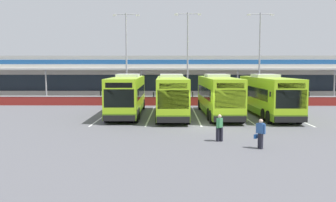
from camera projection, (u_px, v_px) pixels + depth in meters
name	position (u px, v px, depth m)	size (l,w,h in m)	color
ground_plane	(201.00, 126.00, 26.81)	(200.00, 200.00, 0.00)	#56565B
terminal_building	(187.00, 77.00, 53.32)	(70.00, 13.00, 6.00)	beige
red_barrier_wall	(191.00, 101.00, 41.20)	(60.00, 0.40, 1.10)	maroon
coach_bus_leftmost	(127.00, 96.00, 32.96)	(3.10, 12.21, 3.78)	#9ED11E
coach_bus_left_centre	(172.00, 96.00, 32.13)	(3.10, 12.21, 3.78)	#9ED11E
coach_bus_centre	(218.00, 96.00, 32.46)	(3.10, 12.21, 3.78)	#9ED11E
coach_bus_right_centre	(268.00, 96.00, 32.29)	(3.10, 12.21, 3.78)	#9ED11E
bay_stripe_far_west	(105.00, 115.00, 32.90)	(0.14, 13.00, 0.01)	silver
bay_stripe_west	(151.00, 115.00, 32.84)	(0.14, 13.00, 0.01)	silver
bay_stripe_mid_west	(196.00, 115.00, 32.79)	(0.14, 13.00, 0.01)	silver
bay_stripe_centre	(242.00, 115.00, 32.73)	(0.14, 13.00, 0.01)	silver
bay_stripe_mid_east	(287.00, 115.00, 32.68)	(0.14, 13.00, 0.01)	silver
pedestrian_with_handbag	(260.00, 133.00, 19.23)	(0.57, 0.57, 1.62)	black
pedestrian_child	(220.00, 127.00, 21.12)	(0.43, 0.46, 1.62)	black
lamp_post_west	(126.00, 52.00, 43.72)	(3.24, 0.28, 11.00)	#9E9EA3
lamp_post_centre	(188.00, 52.00, 43.18)	(3.24, 0.28, 11.00)	#9E9EA3
lamp_post_east	(260.00, 52.00, 43.40)	(3.24, 0.28, 11.00)	#9E9EA3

